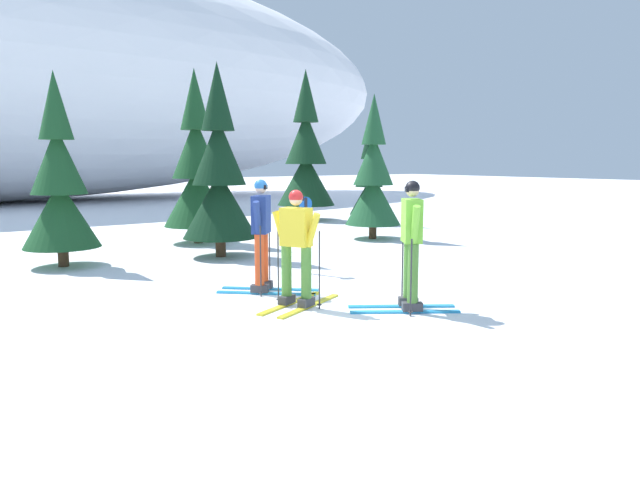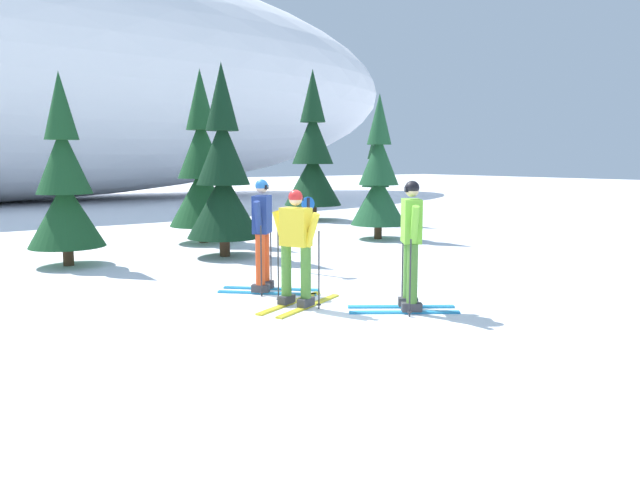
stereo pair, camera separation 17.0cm
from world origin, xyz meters
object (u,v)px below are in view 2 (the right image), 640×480
Objects in this scene: pine_tree_center_left at (223,177)px; pine_tree_right at (313,158)px; skier_yellow_jacket at (296,246)px; pine_tree_center at (202,171)px; trail_marker_post at (308,230)px; pine_tree_far_right at (376,183)px; skier_lime_jacket at (410,243)px; skier_navy_jacket at (263,233)px; pine_tree_left at (64,186)px; pine_tree_center_right at (379,179)px.

pine_tree_right is at bearing 42.95° from pine_tree_center_left.
pine_tree_center reaches higher than skier_yellow_jacket.
trail_marker_post is (-5.70, -8.45, -1.38)m from pine_tree_right.
pine_tree_center is at bearing 77.71° from pine_tree_center_left.
pine_tree_far_right is at bearing 25.11° from pine_tree_center_left.
pine_tree_right reaches higher than skier_lime_jacket.
skier_navy_jacket is (0.09, 1.16, 0.07)m from skier_yellow_jacket.
skier_navy_jacket reaches higher than skier_yellow_jacket.
pine_tree_right is 10.28m from trail_marker_post.
pine_tree_right is 2.71m from pine_tree_far_right.
trail_marker_post is (1.48, 0.93, -0.14)m from skier_navy_jacket.
pine_tree_right is (6.05, 11.63, 1.23)m from skier_lime_jacket.
pine_tree_left reaches higher than skier_navy_jacket.
pine_tree_far_right is (2.28, 2.90, -0.24)m from pine_tree_center_right.
pine_tree_right is at bearing 55.41° from skier_yellow_jacket.
skier_navy_jacket is at bearing -127.43° from pine_tree_right.
skier_navy_jacket is 0.41× the size of pine_tree_center.
trail_marker_post is at bearing -80.88° from pine_tree_center_left.
pine_tree_center_right is at bearing 35.97° from trail_marker_post.
pine_tree_center_right is at bearing -104.71° from pine_tree_right.
skier_yellow_jacket is 0.44× the size of pine_tree_left.
pine_tree_right is at bearing 75.29° from pine_tree_center_right.
trail_marker_post is at bearing -124.01° from pine_tree_right.
skier_yellow_jacket is 0.44× the size of pine_tree_center_right.
skier_navy_jacket is at bearing -147.80° from trail_marker_post.
pine_tree_center_left reaches higher than skier_yellow_jacket.
skier_lime_jacket is 1.27× the size of trail_marker_post.
pine_tree_left is 1.00× the size of pine_tree_center_right.
pine_tree_far_right is at bearing 51.82° from pine_tree_center_right.
pine_tree_center is at bearing 75.55° from skier_navy_jacket.
skier_yellow_jacket is 1.16m from skier_navy_jacket.
pine_tree_right is at bearing 30.71° from pine_tree_center.
pine_tree_right is at bearing 28.38° from pine_tree_left.
skier_lime_jacket is (1.21, -1.10, 0.08)m from skier_yellow_jacket.
pine_tree_center_right is at bearing 4.69° from pine_tree_center_left.
pine_tree_center_left is 0.96× the size of pine_tree_center.
pine_tree_far_right is (8.15, 8.11, 0.48)m from skier_yellow_jacket.
skier_yellow_jacket is at bearing -126.85° from trail_marker_post.
pine_tree_center is 1.34× the size of pine_tree_far_right.
skier_lime_jacket reaches higher than trail_marker_post.
pine_tree_center reaches higher than pine_tree_center_left.
skier_yellow_jacket is at bearing -94.33° from skier_navy_jacket.
skier_yellow_jacket is 12.86m from pine_tree_right.
pine_tree_left is at bearing 136.19° from trail_marker_post.
pine_tree_left reaches higher than skier_lime_jacket.
pine_tree_center_right is at bearing 53.58° from skier_lime_jacket.
pine_tree_center_right is (4.22, -1.99, -0.22)m from pine_tree_center.
pine_tree_center_left reaches higher than pine_tree_center_right.
pine_tree_center_left is at bearing 76.85° from skier_yellow_jacket.
pine_tree_right is (1.40, 5.32, 0.58)m from pine_tree_center_right.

